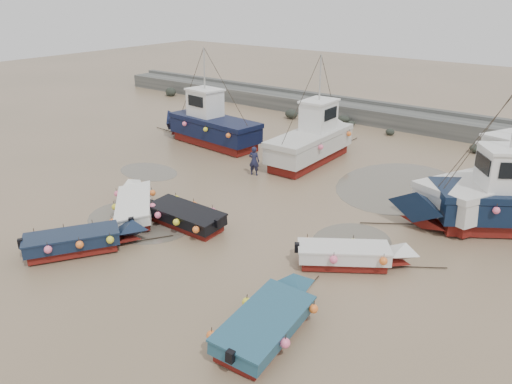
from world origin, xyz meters
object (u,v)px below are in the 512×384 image
dinghy_4 (180,213)px  dinghy_3 (353,253)px  dinghy_0 (136,202)px  cabin_boat_1 (315,139)px  cabin_boat_3 (506,186)px  cabin_boat_2 (511,200)px  dinghy_1 (82,239)px  person (254,175)px  dinghy_2 (270,317)px  cabin_boat_0 (208,124)px

dinghy_4 → dinghy_3: bearing=-79.9°
dinghy_0 → cabin_boat_1: 11.97m
dinghy_4 → cabin_boat_3: cabin_boat_3 is taller
cabin_boat_2 → dinghy_1: bearing=100.2°
dinghy_0 → person: size_ratio=3.15×
dinghy_1 → dinghy_4: bearing=104.3°
dinghy_1 → dinghy_2: bearing=35.2°
person → dinghy_3: bearing=130.4°
dinghy_3 → cabin_boat_2: (3.84, 6.98, 0.77)m
dinghy_0 → cabin_boat_2: 16.62m
dinghy_4 → cabin_boat_1: cabin_boat_1 is taller
cabin_boat_1 → person: 4.71m
dinghy_2 → dinghy_3: bearing=81.1°
dinghy_4 → person: 7.09m
cabin_boat_3 → dinghy_4: bearing=-112.0°
dinghy_1 → dinghy_2: 8.94m
dinghy_4 → cabin_boat_0: size_ratio=0.61×
dinghy_0 → person: (1.31, 7.34, -0.54)m
dinghy_2 → person: dinghy_2 is taller
dinghy_1 → cabin_boat_2: (13.01, 12.43, 0.77)m
dinghy_2 → dinghy_4: 8.43m
person → dinghy_1: bearing=71.6°
dinghy_1 → dinghy_4: 4.33m
cabin_boat_0 → cabin_boat_1: same height
cabin_boat_1 → cabin_boat_3: same height
dinghy_2 → dinghy_3: size_ratio=1.17×
cabin_boat_3 → person: cabin_boat_3 is taller
dinghy_0 → cabin_boat_1: cabin_boat_1 is taller
dinghy_0 → dinghy_4: 2.54m
dinghy_2 → cabin_boat_2: cabin_boat_2 is taller
dinghy_0 → cabin_boat_2: cabin_boat_2 is taller
cabin_boat_0 → cabin_boat_3: same height
dinghy_1 → cabin_boat_1: 15.47m
dinghy_4 → cabin_boat_1: (0.17, 11.26, 0.81)m
dinghy_4 → dinghy_2: bearing=-115.8°
dinghy_3 → cabin_boat_3: (3.31, 8.67, 0.77)m
cabin_boat_3 → person: 12.74m
dinghy_0 → dinghy_2: 10.61m
dinghy_3 → cabin_boat_1: 12.54m
dinghy_2 → cabin_boat_3: cabin_boat_3 is taller
dinghy_0 → cabin_boat_3: size_ratio=0.52×
dinghy_0 → cabin_boat_0: size_ratio=0.54×
dinghy_0 → dinghy_1: same height
cabin_boat_0 → cabin_boat_1: (7.50, 1.31, 0.00)m
cabin_boat_2 → person: bearing=62.5°
cabin_boat_1 → person: size_ratio=5.83×
dinghy_3 → dinghy_0: bearing=-114.4°
dinghy_1 → dinghy_4: (1.37, 4.11, -0.00)m
dinghy_3 → dinghy_4: same height
dinghy_1 → cabin_boat_3: 18.86m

